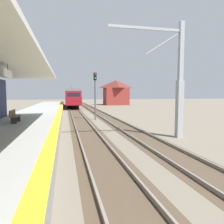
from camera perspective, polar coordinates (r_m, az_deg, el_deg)
name	(u,v)px	position (r m, az deg, el deg)	size (l,w,h in m)	color
station_platform	(24,128)	(16.12, -22.73, -4.14)	(5.00, 80.00, 0.91)	#999993
track_pair_nearest_platform	(82,124)	(19.94, -8.07, -3.28)	(2.34, 120.00, 0.16)	#4C3D2D
track_pair_middle	(117,123)	(20.49, 1.46, -3.02)	(2.34, 120.00, 0.16)	#4C3D2D
approaching_train	(72,97)	(47.52, -10.79, 4.02)	(2.93, 19.60, 4.76)	maroon
rail_signal_post	(95,91)	(23.42, -4.60, 5.69)	(0.32, 0.34, 5.20)	#4C4C4C
catenary_pylon_far_side	(176,83)	(14.37, 16.95, 7.57)	(5.00, 0.40, 7.50)	#9EA3A8
platform_bench	(14,116)	(16.00, -24.96, -0.95)	(0.45, 1.60, 0.88)	brown
distant_trackside_house	(116,92)	(54.96, 1.09, 5.43)	(6.60, 5.28, 6.40)	maroon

